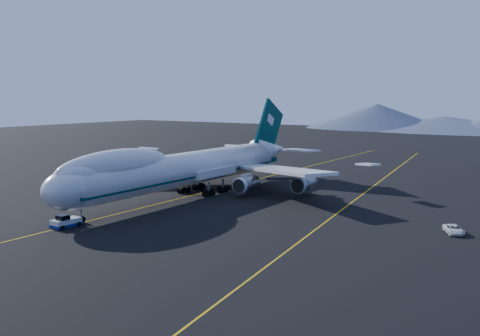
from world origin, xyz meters
The scene contains 6 objects.
ground centered at (0.00, 0.00, 0.00)m, with size 500.00×500.00×0.00m, color black.
taxiway_line_main centered at (0.00, 0.00, 0.01)m, with size 0.25×220.00×0.01m, color gold.
taxiway_line_side centered at (30.00, 10.00, 0.01)m, with size 0.25×200.00×0.01m, color gold.
boeing_747 centered at (0.00, 0.03, 5.81)m, with size 59.62×72.43×19.37m.
pushback_tug centered at (0.19, -29.50, 0.62)m, with size 2.81×4.64×1.97m.
service_van centered at (50.64, -1.25, 0.64)m, with size 2.11×4.58×1.27m, color silver.
Camera 1 is at (66.12, -81.61, 19.87)m, focal length 40.00 mm.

